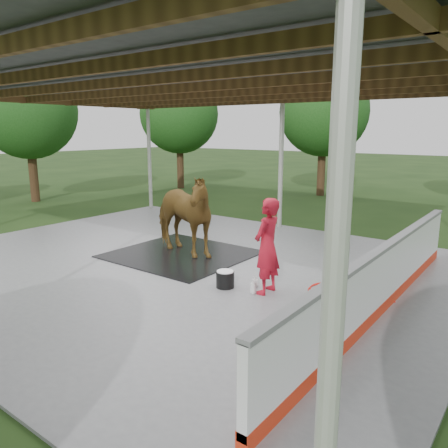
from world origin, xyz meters
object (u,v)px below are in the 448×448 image
Objects in this scene: dasher_board at (382,282)px; wash_bucket at (225,279)px; horse at (180,214)px; handler at (267,246)px.

dasher_board is 2.84m from wash_bucket.
horse is at bearing 152.32° from wash_bucket.
horse is at bearing 173.25° from dasher_board.
horse reaches higher than handler.
horse reaches higher than wash_bucket.
horse is 3.12m from handler.
wash_bucket is at bearing -168.38° from dasher_board.
dasher_board is 5.02m from horse.
horse is 6.55× the size of wash_bucket.
horse is 1.30× the size of handler.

